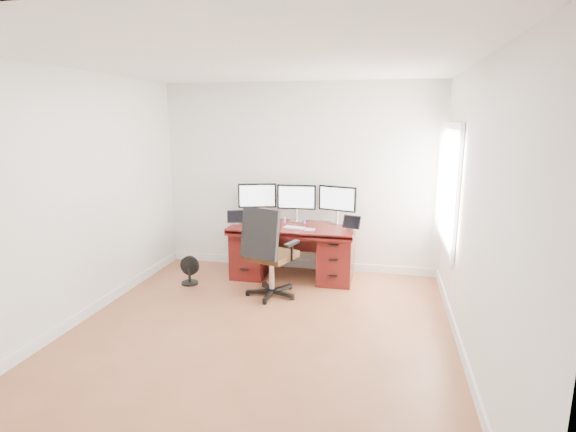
% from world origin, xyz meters
% --- Properties ---
extents(ground, '(4.50, 4.50, 0.00)m').
position_xyz_m(ground, '(0.00, 0.00, 0.00)').
color(ground, brown).
rests_on(ground, ground).
extents(back_wall, '(4.00, 0.10, 2.70)m').
position_xyz_m(back_wall, '(0.00, 2.25, 1.35)').
color(back_wall, white).
rests_on(back_wall, ground).
extents(right_wall, '(0.10, 4.50, 2.70)m').
position_xyz_m(right_wall, '(2.00, 0.11, 1.35)').
color(right_wall, white).
rests_on(right_wall, ground).
extents(desk, '(1.70, 0.80, 0.75)m').
position_xyz_m(desk, '(0.00, 1.83, 0.40)').
color(desk, '#511110').
rests_on(desk, ground).
extents(office_chair, '(0.78, 0.78, 1.16)m').
position_xyz_m(office_chair, '(-0.14, 1.06, 0.38)').
color(office_chair, black).
rests_on(office_chair, ground).
extents(floor_fan, '(0.27, 0.22, 0.38)m').
position_xyz_m(floor_fan, '(-1.31, 1.25, 0.19)').
color(floor_fan, black).
rests_on(floor_fan, ground).
extents(monitor_left, '(0.54, 0.19, 0.53)m').
position_xyz_m(monitor_left, '(-0.58, 2.07, 1.09)').
color(monitor_left, silver).
rests_on(monitor_left, desk).
extents(monitor_center, '(0.55, 0.15, 0.53)m').
position_xyz_m(monitor_center, '(0.00, 2.07, 1.09)').
color(monitor_center, silver).
rests_on(monitor_center, desk).
extents(monitor_right, '(0.54, 0.19, 0.53)m').
position_xyz_m(monitor_right, '(0.58, 2.07, 1.09)').
color(monitor_right, silver).
rests_on(monitor_right, desk).
extents(tablet_left, '(0.25, 0.14, 0.19)m').
position_xyz_m(tablet_left, '(-0.81, 1.75, 0.84)').
color(tablet_left, silver).
rests_on(tablet_left, desk).
extents(tablet_right, '(0.25, 0.14, 0.19)m').
position_xyz_m(tablet_right, '(0.81, 1.75, 0.84)').
color(tablet_right, silver).
rests_on(tablet_right, desk).
extents(keyboard, '(0.30, 0.19, 0.01)m').
position_xyz_m(keyboard, '(0.05, 1.67, 0.76)').
color(keyboard, white).
rests_on(keyboard, desk).
extents(trackpad, '(0.13, 0.13, 0.01)m').
position_xyz_m(trackpad, '(0.27, 1.61, 0.76)').
color(trackpad, '#B6B8BD').
rests_on(trackpad, desk).
extents(drawing_tablet, '(0.24, 0.19, 0.01)m').
position_xyz_m(drawing_tablet, '(-0.27, 1.64, 0.76)').
color(drawing_tablet, black).
rests_on(drawing_tablet, desk).
extents(phone, '(0.13, 0.09, 0.01)m').
position_xyz_m(phone, '(-0.01, 1.76, 0.76)').
color(phone, black).
rests_on(phone, desk).
extents(figurine_orange, '(0.03, 0.03, 0.08)m').
position_xyz_m(figurine_orange, '(-0.36, 1.95, 0.80)').
color(figurine_orange, gold).
rests_on(figurine_orange, desk).
extents(figurine_yellow, '(0.03, 0.03, 0.08)m').
position_xyz_m(figurine_yellow, '(-0.27, 1.95, 0.80)').
color(figurine_yellow, '#DDC45B').
rests_on(figurine_yellow, desk).
extents(figurine_pink, '(0.03, 0.03, 0.08)m').
position_xyz_m(figurine_pink, '(-0.15, 1.95, 0.80)').
color(figurine_pink, pink).
rests_on(figurine_pink, desk).
extents(figurine_purple, '(0.03, 0.03, 0.08)m').
position_xyz_m(figurine_purple, '(0.14, 1.95, 0.80)').
color(figurine_purple, '#AE61DA').
rests_on(figurine_purple, desk).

